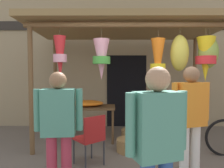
# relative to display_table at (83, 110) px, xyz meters

# --- Properties ---
(ground_plane) EXTENTS (30.00, 30.00, 0.00)m
(ground_plane) POSITION_rel_display_table_xyz_m (1.05, -1.04, -0.69)
(ground_plane) COLOR #60564C
(shop_facade) EXTENTS (11.55, 0.29, 4.55)m
(shop_facade) POSITION_rel_display_table_xyz_m (1.05, 1.38, 1.58)
(shop_facade) COLOR #9E8966
(shop_facade) RESTS_ON ground_plane
(market_stall_canopy) EXTENTS (4.14, 2.16, 2.62)m
(market_stall_canopy) POSITION_rel_display_table_xyz_m (1.13, -0.20, 1.57)
(market_stall_canopy) COLOR brown
(market_stall_canopy) RESTS_ON ground_plane
(display_table) EXTENTS (1.44, 0.62, 0.77)m
(display_table) POSITION_rel_display_table_xyz_m (0.00, 0.00, 0.00)
(display_table) COLOR brown
(display_table) RESTS_ON ground_plane
(flower_heap_on_table) EXTENTS (0.78, 0.55, 0.13)m
(flower_heap_on_table) POSITION_rel_display_table_xyz_m (0.09, 0.03, 0.15)
(flower_heap_on_table) COLOR orange
(flower_heap_on_table) RESTS_ON display_table
(folding_chair) EXTENTS (0.56, 0.56, 0.84)m
(folding_chair) POSITION_rel_display_table_xyz_m (0.33, -1.31, -0.18)
(folding_chair) COLOR #AD1E1E
(folding_chair) RESTS_ON ground_plane
(wicker_basket_by_table) EXTENTS (0.53, 0.53, 0.24)m
(wicker_basket_by_table) POSITION_rel_display_table_xyz_m (1.01, -0.66, -0.57)
(wicker_basket_by_table) COLOR olive
(wicker_basket_by_table) RESTS_ON ground_plane
(wicker_basket_spare) EXTENTS (0.51, 0.51, 0.26)m
(wicker_basket_spare) POSITION_rel_display_table_xyz_m (1.12, -0.04, -0.56)
(wicker_basket_spare) COLOR olive
(wicker_basket_spare) RESTS_ON ground_plane
(customer_foreground) EXTENTS (0.57, 0.33, 1.62)m
(customer_foreground) POSITION_rel_display_table_xyz_m (1.76, -1.79, 0.27)
(customer_foreground) COLOR silver
(customer_foreground) RESTS_ON ground_plane
(shopper_by_bananas) EXTENTS (0.59, 0.26, 1.55)m
(shopper_by_bananas) POSITION_rel_display_table_xyz_m (0.01, -2.14, 0.22)
(shopper_by_bananas) COLOR #B23347
(shopper_by_bananas) RESTS_ON ground_plane
(passerby_at_right) EXTENTS (0.57, 0.34, 1.59)m
(passerby_at_right) POSITION_rel_display_table_xyz_m (1.07, -2.90, 0.25)
(passerby_at_right) COLOR #2D5193
(passerby_at_right) RESTS_ON ground_plane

